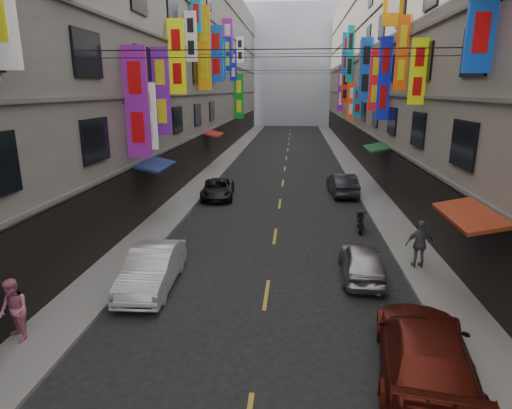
% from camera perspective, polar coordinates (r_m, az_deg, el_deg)
% --- Properties ---
extents(sidewalk_left, '(2.00, 90.00, 0.12)m').
position_cam_1_polar(sidewalk_left, '(38.38, -5.15, 5.01)').
color(sidewalk_left, slate).
rests_on(sidewalk_left, ground).
extents(sidewalk_right, '(2.00, 90.00, 0.12)m').
position_cam_1_polar(sidewalk_right, '(38.12, 12.95, 4.62)').
color(sidewalk_right, slate).
rests_on(sidewalk_right, ground).
extents(building_row_left, '(10.14, 90.00, 19.00)m').
position_cam_1_polar(building_row_left, '(39.43, -14.57, 18.63)').
color(building_row_left, gray).
rests_on(building_row_left, ground).
extents(building_row_right, '(10.14, 90.00, 19.00)m').
position_cam_1_polar(building_row_right, '(38.91, 23.03, 18.01)').
color(building_row_right, gray).
rests_on(building_row_right, ground).
extents(haze_block, '(18.00, 8.00, 22.00)m').
position_cam_1_polar(haze_block, '(87.29, 4.90, 17.82)').
color(haze_block, silver).
rests_on(haze_block, ground).
extents(shop_signage, '(14.00, 55.00, 12.19)m').
position_cam_1_polar(shop_signage, '(30.47, 3.28, 19.60)').
color(shop_signage, '#0F4CB0').
rests_on(shop_signage, ground).
extents(street_awnings, '(13.99, 35.20, 0.41)m').
position_cam_1_polar(street_awnings, '(21.60, -0.46, 5.16)').
color(street_awnings, '#16531B').
rests_on(street_awnings, ground).
extents(overhead_cables, '(14.00, 38.04, 1.24)m').
position_cam_1_polar(overhead_cables, '(25.28, 3.49, 19.77)').
color(overhead_cables, black).
rests_on(overhead_cables, ground).
extents(lane_markings, '(0.12, 80.20, 0.01)m').
position_cam_1_polar(lane_markings, '(34.84, 3.74, 3.92)').
color(lane_markings, gold).
rests_on(lane_markings, ground).
extents(scooter_far_right, '(0.54, 1.80, 1.14)m').
position_cam_1_polar(scooter_far_right, '(21.71, 13.72, -2.17)').
color(scooter_far_right, black).
rests_on(scooter_far_right, ground).
extents(car_left_mid, '(1.71, 4.40, 1.43)m').
position_cam_1_polar(car_left_mid, '(15.43, -13.68, -8.27)').
color(car_left_mid, silver).
rests_on(car_left_mid, ground).
extents(car_left_far, '(2.35, 4.39, 1.17)m').
position_cam_1_polar(car_left_far, '(27.42, -5.10, 2.08)').
color(car_left_far, black).
rests_on(car_left_far, ground).
extents(car_right_near, '(2.96, 5.49, 1.51)m').
position_cam_1_polar(car_right_near, '(11.34, 21.56, -17.81)').
color(car_right_near, maroon).
rests_on(car_right_near, ground).
extents(car_right_mid, '(1.65, 3.81, 1.28)m').
position_cam_1_polar(car_right_mid, '(16.28, 13.96, -7.32)').
color(car_right_mid, '#B1B0B5').
rests_on(car_right_mid, ground).
extents(car_right_far, '(1.83, 4.42, 1.42)m').
position_cam_1_polar(car_right_far, '(28.68, 11.43, 2.67)').
color(car_right_far, '#292A32').
rests_on(car_right_far, ground).
extents(pedestrian_lfar, '(1.03, 0.96, 1.76)m').
position_cam_1_polar(pedestrian_lfar, '(13.47, -29.61, -12.18)').
color(pedestrian_lfar, pink).
rests_on(pedestrian_lfar, sidewalk_left).
extents(pedestrian_rfar, '(1.11, 0.67, 1.85)m').
position_cam_1_polar(pedestrian_rfar, '(17.46, 21.04, -4.94)').
color(pedestrian_rfar, '#5C5C5E').
rests_on(pedestrian_rfar, sidewalk_right).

